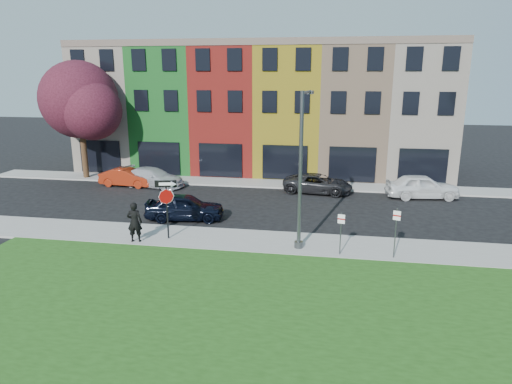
% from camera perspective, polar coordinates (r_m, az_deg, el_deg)
% --- Properties ---
extents(ground, '(120.00, 120.00, 0.00)m').
position_cam_1_polar(ground, '(19.77, -1.46, -9.43)').
color(ground, black).
rests_on(ground, ground).
extents(sidewalk_near, '(40.00, 3.00, 0.12)m').
position_cam_1_polar(sidewalk_near, '(22.25, 5.12, -6.48)').
color(sidewalk_near, gray).
rests_on(sidewalk_near, ground).
extents(sidewalk_far, '(40.00, 2.40, 0.12)m').
position_cam_1_polar(sidewalk_far, '(34.29, -1.62, 1.18)').
color(sidewalk_far, gray).
rests_on(sidewalk_far, ground).
extents(grass_park, '(40.00, 16.00, 0.10)m').
position_cam_1_polar(grass_park, '(14.89, 27.15, -19.73)').
color(grass_park, '#1F4513').
rests_on(grass_park, ground).
extents(rowhouse_block, '(30.00, 10.12, 10.00)m').
position_cam_1_polar(rowhouse_block, '(39.46, 0.81, 10.22)').
color(rowhouse_block, beige).
rests_on(rowhouse_block, ground).
extents(stop_sign, '(1.03, 0.28, 2.95)m').
position_cam_1_polar(stop_sign, '(22.49, -11.14, -0.67)').
color(stop_sign, black).
rests_on(stop_sign, sidewalk_near).
extents(man, '(0.89, 0.73, 1.97)m').
position_cam_1_polar(man, '(22.76, -14.94, -3.65)').
color(man, black).
rests_on(man, sidewalk_near).
extents(sedan_near, '(3.04, 4.90, 1.50)m').
position_cam_1_polar(sedan_near, '(26.01, -8.90, -1.84)').
color(sedan_near, black).
rests_on(sedan_near, ground).
extents(parked_car_red, '(1.87, 4.18, 1.32)m').
position_cam_1_polar(parked_car_red, '(34.66, -15.77, 1.79)').
color(parked_car_red, maroon).
rests_on(parked_car_red, ground).
extents(parked_car_silver, '(3.78, 5.51, 1.38)m').
position_cam_1_polar(parked_car_silver, '(34.00, -12.79, 1.79)').
color(parked_car_silver, '#B8B8BE').
rests_on(parked_car_silver, ground).
extents(parked_car_dark, '(3.34, 5.26, 1.31)m').
position_cam_1_polar(parked_car_dark, '(31.76, 7.73, 1.06)').
color(parked_car_dark, black).
rests_on(parked_car_dark, ground).
extents(parked_car_white, '(3.07, 5.15, 1.59)m').
position_cam_1_polar(parked_car_white, '(32.05, 20.06, 0.67)').
color(parked_car_white, white).
rests_on(parked_car_white, ground).
extents(street_lamp, '(0.60, 2.57, 7.20)m').
position_cam_1_polar(street_lamp, '(20.82, 5.69, 2.65)').
color(street_lamp, '#494C4E').
rests_on(street_lamp, sidewalk_near).
extents(parking_sign_a, '(0.32, 0.12, 1.95)m').
position_cam_1_polar(parking_sign_a, '(20.72, 10.56, -4.49)').
color(parking_sign_a, '#494C4E').
rests_on(parking_sign_a, sidewalk_near).
extents(parking_sign_b, '(0.31, 0.14, 2.28)m').
position_cam_1_polar(parking_sign_b, '(20.86, 17.09, -4.25)').
color(parking_sign_b, '#494C4E').
rests_on(parking_sign_b, sidewalk_near).
extents(tree_purple, '(6.95, 6.08, 8.88)m').
position_cam_1_polar(tree_purple, '(37.46, -21.03, 10.49)').
color(tree_purple, black).
rests_on(tree_purple, sidewalk_far).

